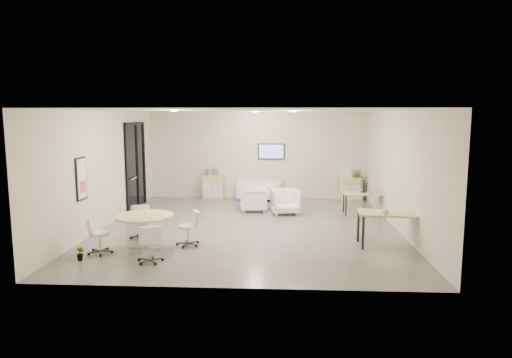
{
  "coord_description": "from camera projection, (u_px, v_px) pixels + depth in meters",
  "views": [
    {
      "loc": [
        0.86,
        -12.28,
        3.08
      ],
      "look_at": [
        0.16,
        0.4,
        1.29
      ],
      "focal_mm": 32.0,
      "sensor_mm": 36.0,
      "label": 1
    }
  ],
  "objects": [
    {
      "name": "room_shell",
      "position": [
        249.0,
        170.0,
        12.4
      ],
      "size": [
        9.6,
        10.6,
        4.8
      ],
      "color": "#5A5752",
      "rests_on": "ground"
    },
    {
      "name": "glass_door",
      "position": [
        136.0,
        163.0,
        15.11
      ],
      "size": [
        0.09,
        1.9,
        2.85
      ],
      "color": "black",
      "rests_on": "room_shell"
    },
    {
      "name": "artwork",
      "position": [
        81.0,
        179.0,
        11.04
      ],
      "size": [
        0.05,
        0.54,
        1.04
      ],
      "color": "black",
      "rests_on": "room_shell"
    },
    {
      "name": "wall_tv",
      "position": [
        271.0,
        151.0,
        16.76
      ],
      "size": [
        0.98,
        0.06,
        0.58
      ],
      "color": "black",
      "rests_on": "room_shell"
    },
    {
      "name": "ceiling_spots",
      "position": [
        244.0,
        111.0,
        13.01
      ],
      "size": [
        3.14,
        4.14,
        0.03
      ],
      "color": "#FFEAC6",
      "rests_on": "room_shell"
    },
    {
      "name": "sideboard_left",
      "position": [
        213.0,
        187.0,
        16.87
      ],
      "size": [
        0.78,
        0.4,
        0.87
      ],
      "color": "tan",
      "rests_on": "room_shell"
    },
    {
      "name": "sideboard_right",
      "position": [
        350.0,
        189.0,
        16.6
      ],
      "size": [
        0.83,
        0.41,
        0.83
      ],
      "color": "tan",
      "rests_on": "room_shell"
    },
    {
      "name": "books",
      "position": [
        212.0,
        172.0,
        16.8
      ],
      "size": [
        0.45,
        0.14,
        0.22
      ],
      "color": "red",
      "rests_on": "sideboard_left"
    },
    {
      "name": "printer",
      "position": [
        345.0,
        173.0,
        16.54
      ],
      "size": [
        0.49,
        0.42,
        0.33
      ],
      "rotation": [
        0.0,
        0.0,
        -0.06
      ],
      "color": "white",
      "rests_on": "sideboard_right"
    },
    {
      "name": "loveseat",
      "position": [
        260.0,
        191.0,
        16.63
      ],
      "size": [
        1.64,
        0.91,
        0.59
      ],
      "rotation": [
        0.0,
        0.0,
        -0.08
      ],
      "color": "silver",
      "rests_on": "room_shell"
    },
    {
      "name": "blue_rug",
      "position": [
        259.0,
        206.0,
        15.5
      ],
      "size": [
        1.75,
        1.24,
        0.01
      ],
      "primitive_type": "cube",
      "rotation": [
        0.0,
        0.0,
        -0.09
      ],
      "color": "#33499C",
      "rests_on": "room_shell"
    },
    {
      "name": "armchair_left",
      "position": [
        253.0,
        198.0,
        14.7
      ],
      "size": [
        0.84,
        0.89,
        0.84
      ],
      "primitive_type": "imported",
      "rotation": [
        0.0,
        0.0,
        -1.47
      ],
      "color": "silver",
      "rests_on": "room_shell"
    },
    {
      "name": "armchair_right",
      "position": [
        285.0,
        200.0,
        14.27
      ],
      "size": [
        0.94,
        0.9,
        0.86
      ],
      "primitive_type": "imported",
      "rotation": [
        0.0,
        0.0,
        0.15
      ],
      "color": "silver",
      "rests_on": "room_shell"
    },
    {
      "name": "desk_rear",
      "position": [
        364.0,
        195.0,
        14.2
      ],
      "size": [
        1.33,
        0.74,
        0.67
      ],
      "rotation": [
        0.0,
        0.0,
        0.08
      ],
      "color": "tan",
      "rests_on": "room_shell"
    },
    {
      "name": "desk_front",
      "position": [
        392.0,
        216.0,
        10.73
      ],
      "size": [
        1.6,
        0.91,
        0.8
      ],
      "rotation": [
        0.0,
        0.0,
        -0.09
      ],
      "color": "tan",
      "rests_on": "room_shell"
    },
    {
      "name": "monitor",
      "position": [
        362.0,
        185.0,
        14.31
      ],
      "size": [
        0.2,
        0.5,
        0.44
      ],
      "color": "black",
      "rests_on": "desk_rear"
    },
    {
      "name": "round_table",
      "position": [
        145.0,
        219.0,
        10.45
      ],
      "size": [
        1.32,
        1.32,
        0.8
      ],
      "color": "tan",
      "rests_on": "room_shell"
    },
    {
      "name": "meeting_chairs",
      "position": [
        145.0,
        232.0,
        10.49
      ],
      "size": [
        2.6,
        2.6,
        0.82
      ],
      "color": "white",
      "rests_on": "room_shell"
    },
    {
      "name": "plant_cabinet",
      "position": [
        358.0,
        174.0,
        16.49
      ],
      "size": [
        0.34,
        0.36,
        0.24
      ],
      "primitive_type": "imported",
      "rotation": [
        0.0,
        0.0,
        -0.26
      ],
      "color": "#3F7F3F",
      "rests_on": "sideboard_right"
    },
    {
      "name": "plant_floor",
      "position": [
        81.0,
        257.0,
        9.7
      ],
      "size": [
        0.29,
        0.36,
        0.14
      ],
      "primitive_type": "imported",
      "rotation": [
        0.0,
        0.0,
        -0.42
      ],
      "color": "#3F7F3F",
      "rests_on": "room_shell"
    },
    {
      "name": "cup",
      "position": [
        386.0,
        212.0,
        10.48
      ],
      "size": [
        0.17,
        0.15,
        0.14
      ],
      "primitive_type": "imported",
      "rotation": [
        0.0,
        0.0,
        0.39
      ],
      "color": "white",
      "rests_on": "desk_front"
    }
  ]
}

